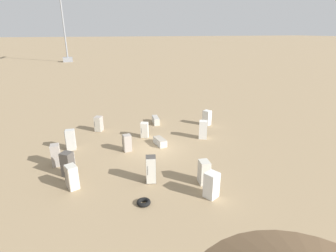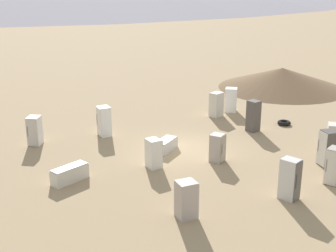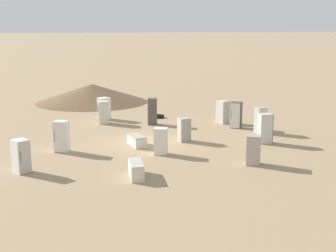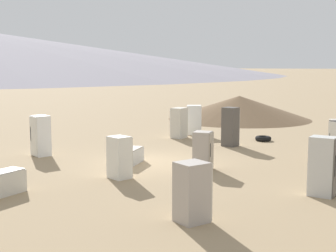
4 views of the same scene
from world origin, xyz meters
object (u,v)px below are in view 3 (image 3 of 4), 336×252
at_px(discarded_fridge_4, 152,111).
at_px(discarded_fridge_10, 223,112).
at_px(discarded_fridge_6, 161,141).
at_px(discarded_fridge_11, 104,112).
at_px(discarded_fridge_0, 265,129).
at_px(discarded_fridge_1, 236,115).
at_px(discarded_fridge_2, 261,120).
at_px(discarded_fridge_9, 104,108).
at_px(discarded_fridge_13, 184,130).
at_px(discarded_fridge_7, 61,136).
at_px(discarded_fridge_12, 21,156).
at_px(discarded_fridge_8, 137,141).
at_px(scrap_tire, 159,116).
at_px(discarded_fridge_3, 136,170).
at_px(discarded_fridge_5, 254,150).

relative_size(discarded_fridge_4, discarded_fridge_10, 1.16).
relative_size(discarded_fridge_6, discarded_fridge_11, 0.90).
distance_m(discarded_fridge_0, discarded_fridge_1, 4.47).
relative_size(discarded_fridge_2, discarded_fridge_10, 1.04).
height_order(discarded_fridge_9, discarded_fridge_11, discarded_fridge_9).
bearing_deg(discarded_fridge_13, discarded_fridge_7, -92.40).
xyz_separation_m(discarded_fridge_4, discarded_fridge_13, (5.30, 0.59, -0.22)).
relative_size(discarded_fridge_11, discarded_fridge_12, 1.01).
bearing_deg(discarded_fridge_8, discarded_fridge_1, -166.93).
relative_size(discarded_fridge_6, scrap_tire, 1.77).
bearing_deg(discarded_fridge_7, discarded_fridge_6, -174.82).
relative_size(discarded_fridge_3, discarded_fridge_11, 1.12).
height_order(discarded_fridge_1, scrap_tire, discarded_fridge_1).
bearing_deg(discarded_fridge_5, discarded_fridge_3, -146.83).
xyz_separation_m(discarded_fridge_0, discarded_fridge_13, (-1.81, -4.42, -0.17)).
bearing_deg(discarded_fridge_6, discarded_fridge_12, -147.24).
distance_m(discarded_fridge_8, discarded_fridge_11, 6.92).
bearing_deg(discarded_fridge_6, discarded_fridge_4, 101.75).
xyz_separation_m(discarded_fridge_5, discarded_fridge_6, (-3.14, -3.92, -0.03)).
xyz_separation_m(discarded_fridge_5, discarded_fridge_12, (-1.90, -11.06, 0.04)).
bearing_deg(discarded_fridge_8, discarded_fridge_6, 103.23).
xyz_separation_m(discarded_fridge_3, scrap_tire, (-13.37, 4.72, -0.24)).
distance_m(discarded_fridge_3, discarded_fridge_11, 12.48).
xyz_separation_m(discarded_fridge_3, discarded_fridge_6, (-3.46, 2.13, 0.36)).
xyz_separation_m(discarded_fridge_1, discarded_fridge_12, (6.32, -13.85, -0.09)).
distance_m(discarded_fridge_6, discarded_fridge_12, 7.26).
distance_m(discarded_fridge_0, discarded_fridge_7, 11.71).
bearing_deg(discarded_fridge_3, discarded_fridge_5, 9.83).
relative_size(discarded_fridge_0, discarded_fridge_2, 1.06).
height_order(discarded_fridge_4, discarded_fridge_5, discarded_fridge_4).
relative_size(discarded_fridge_7, scrap_tire, 2.11).
relative_size(discarded_fridge_2, discarded_fridge_12, 1.05).
distance_m(discarded_fridge_1, discarded_fridge_9, 9.80).
relative_size(discarded_fridge_3, discarded_fridge_13, 1.27).
distance_m(discarded_fridge_8, discarded_fridge_12, 7.18).
bearing_deg(discarded_fridge_7, discarded_fridge_8, -151.27).
xyz_separation_m(discarded_fridge_6, discarded_fridge_13, (-2.43, 2.12, -0.01)).
xyz_separation_m(discarded_fridge_0, discarded_fridge_12, (1.86, -13.69, -0.09)).
relative_size(discarded_fridge_8, discarded_fridge_13, 1.14).
height_order(discarded_fridge_1, discarded_fridge_10, discarded_fridge_1).
distance_m(discarded_fridge_0, discarded_fridge_8, 7.57).
height_order(discarded_fridge_0, discarded_fridge_4, discarded_fridge_4).
xyz_separation_m(discarded_fridge_5, scrap_tire, (-13.05, -1.32, -0.63)).
bearing_deg(discarded_fridge_6, discarded_fridge_2, 45.83).
relative_size(discarded_fridge_10, discarded_fridge_13, 1.13).
bearing_deg(discarded_fridge_12, discarded_fridge_11, -146.36).
relative_size(discarded_fridge_11, scrap_tire, 1.96).
relative_size(discarded_fridge_0, discarded_fridge_3, 0.98).
xyz_separation_m(discarded_fridge_6, discarded_fridge_11, (-9.01, -1.71, 0.08)).
distance_m(discarded_fridge_3, discarded_fridge_8, 5.76).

